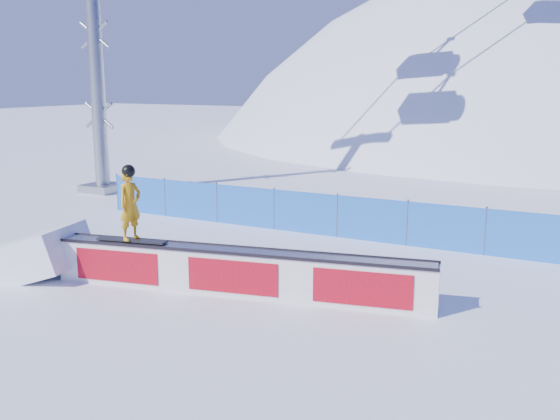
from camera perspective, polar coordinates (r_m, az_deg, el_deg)
The scene contains 6 objects.
ground at distance 12.61m, azimuth 10.06°, elevation -8.48°, with size 160.00×160.00×0.00m, color white.
snow_hill at distance 57.92m, azimuth 22.40°, elevation -11.82°, with size 64.00×64.00×64.00m.
safety_fence at distance 16.62m, azimuth 14.85°, elevation -1.57°, with size 22.05×0.05×1.30m.
rail_box at distance 12.86m, azimuth -3.96°, elevation -5.67°, with size 8.01×2.16×0.97m.
snow_ramp at distance 15.41m, azimuth -21.92°, elevation -5.41°, with size 2.43×1.62×0.91m, color white, non-canonical shape.
snowboarder at distance 13.53m, azimuth -13.55°, elevation 0.56°, with size 1.59×0.60×1.64m.
Camera 1 is at (3.45, -11.33, 4.33)m, focal length 40.00 mm.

